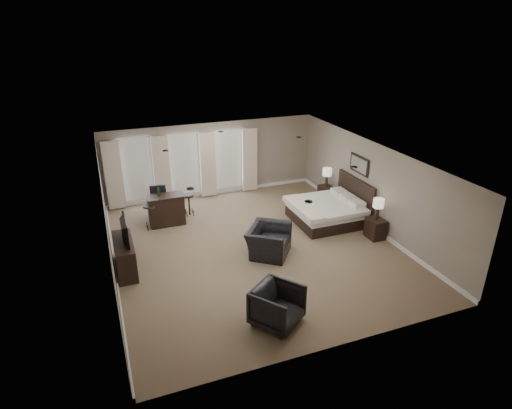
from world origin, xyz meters
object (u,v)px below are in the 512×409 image
object	(u,v)px
bar_stool_left	(150,217)
lamp_near	(378,209)
nightstand_far	(326,194)
desk_chair	(160,199)
bar_counter	(166,210)
bar_stool_right	(189,205)
armchair_far	(277,304)
bed	(324,203)
dresser	(125,256)
armchair_near	(269,236)
lamp_far	(327,177)
tv	(122,239)
nightstand_near	(375,229)

from	to	relation	value
bar_stool_left	lamp_near	bearing A→B (deg)	-25.66
nightstand_far	desk_chair	size ratio (longest dim) A/B	0.48
bar_counter	bar_stool_right	distance (m)	0.91
nightstand_far	armchair_far	world-z (taller)	armchair_far
bed	bar_stool_left	world-z (taller)	bed
bed	dresser	distance (m)	6.08
dresser	armchair_near	world-z (taller)	armchair_near
nightstand_far	dresser	bearing A→B (deg)	-162.64
nightstand_far	lamp_far	size ratio (longest dim) A/B	0.85
tv	desk_chair	world-z (taller)	desk_chair
lamp_near	bar_counter	bearing A→B (deg)	150.96
lamp_near	nightstand_near	bearing A→B (deg)	0.00
dresser	bar_stool_right	bearing A→B (deg)	50.57
bar_stool_left	nightstand_far	bearing A→B (deg)	0.23
armchair_far	armchair_near	bearing A→B (deg)	34.49
bar_stool_right	armchair_near	bearing A→B (deg)	-65.79
dresser	bar_counter	distance (m)	2.72
lamp_far	dresser	world-z (taller)	lamp_far
nightstand_far	bar_stool_right	distance (m)	4.71
bar_stool_left	bar_stool_right	xyz separation A→B (m)	(1.31, 0.59, -0.03)
lamp_far	armchair_near	bearing A→B (deg)	-140.78
nightstand_near	armchair_near	xyz separation A→B (m)	(-3.24, 0.26, 0.23)
dresser	desk_chair	size ratio (longest dim) A/B	1.26
lamp_far	bar_stool_left	xyz separation A→B (m)	(-5.99, -0.02, -0.48)
dresser	tv	size ratio (longest dim) A/B	1.39
lamp_far	tv	size ratio (longest dim) A/B	0.64
lamp_near	tv	xyz separation A→B (m)	(-6.92, 0.74, -0.00)
bed	desk_chair	xyz separation A→B (m)	(-4.66, 2.29, -0.09)
tv	bar_stool_left	xyz separation A→B (m)	(0.93, 2.14, -0.50)
armchair_near	bar_stool_right	xyz separation A→B (m)	(-1.44, 3.20, -0.16)
bar_stool_left	armchair_far	bearing A→B (deg)	-71.26
desk_chair	lamp_far	bearing A→B (deg)	-174.42
nightstand_far	bar_stool_right	size ratio (longest dim) A/B	0.77
nightstand_far	lamp_far	world-z (taller)	lamp_far
nightstand_far	lamp_near	world-z (taller)	lamp_near
lamp_far	lamp_near	bearing A→B (deg)	-90.00
bar_stool_left	bar_counter	bearing A→B (deg)	17.60
bed	nightstand_far	world-z (taller)	bed
bar_counter	desk_chair	bearing A→B (deg)	96.31
tv	lamp_far	bearing A→B (deg)	-72.64
lamp_far	armchair_far	bearing A→B (deg)	-127.76
bar_counter	tv	bearing A→B (deg)	-122.11
nightstand_far	bar_stool_left	size ratio (longest dim) A/B	0.70
tv	bar_stool_right	bearing A→B (deg)	-39.43
armchair_far	bar_stool_left	xyz separation A→B (m)	(-1.82, 5.36, -0.08)
nightstand_far	bar_counter	xyz separation A→B (m)	(-5.47, 0.14, 0.21)
nightstand_near	bar_stool_right	size ratio (longest dim) A/B	0.81
nightstand_far	bar_counter	bearing A→B (deg)	178.54
nightstand_near	desk_chair	xyz separation A→B (m)	(-5.55, 3.74, 0.28)
armchair_far	bar_stool_right	size ratio (longest dim) A/B	1.32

